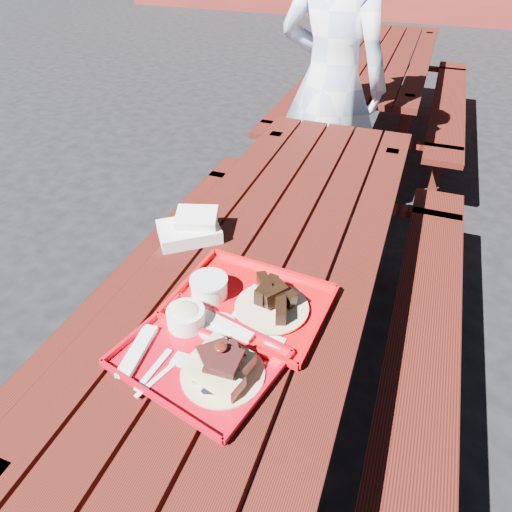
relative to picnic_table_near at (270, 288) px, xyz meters
name	(u,v)px	position (x,y,z in m)	size (l,w,h in m)	color
ground	(268,381)	(0.00, 0.00, -0.56)	(60.00, 60.00, 0.00)	black
picnic_table_near	(270,288)	(0.00, 0.00, 0.00)	(1.41, 2.40, 0.75)	#4C140E
picnic_table_far	(379,78)	(0.00, 2.80, 0.00)	(1.41, 2.40, 0.75)	#4C140E
near_tray	(202,350)	(-0.01, -0.53, 0.22)	(0.46, 0.40, 0.13)	red
far_tray	(247,301)	(0.03, -0.31, 0.21)	(0.47, 0.38, 0.07)	red
white_cloth	(191,228)	(-0.29, -0.03, 0.23)	(0.26, 0.25, 0.09)	white
person	(331,84)	(-0.13, 1.44, 0.33)	(0.65, 0.42, 1.77)	#A6B5E1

